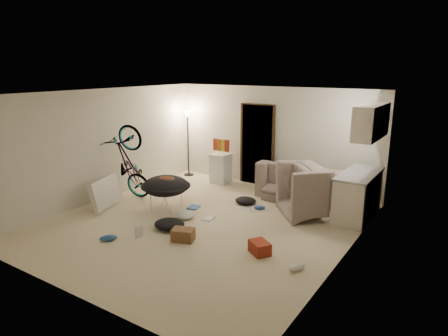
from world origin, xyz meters
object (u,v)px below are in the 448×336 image
Objects in this scene: floor_lamp at (188,129)px; tv_box at (106,193)px; armchair at (320,196)px; drink_case_b at (260,248)px; bicycle at (130,179)px; kitchen_counter at (358,196)px; drink_case_a at (183,235)px; saucer_chair at (166,190)px; mini_fridge at (221,168)px; juicer at (184,234)px; sofa at (303,186)px.

floor_lamp is 1.88× the size of tv_box.
floor_lamp reaches higher than armchair.
bicycle is at bearing -158.70° from drink_case_b.
drink_case_a is (-2.23, -2.85, -0.33)m from kitchen_counter.
saucer_chair is 2.94× the size of drink_case_b.
bicycle is 2.32× the size of mini_fridge.
juicer is at bearing 100.45° from drink_case_a.
juicer is (-1.56, -2.52, -0.29)m from armchair.
kitchen_counter is 3.98× the size of drink_case_a.
bicycle is 2.45m from mini_fridge.
floor_lamp is 4.52m from drink_case_a.
drink_case_a is at bearing 107.86° from armchair.
tv_box is at bearing 170.64° from bicycle.
sofa is 5.85× the size of drink_case_b.
bicycle is 4.99× the size of drink_case_b.
kitchen_counter is at bearing 159.34° from sofa.
bicycle is at bearing 134.95° from drink_case_a.
kitchen_counter reaches higher than tv_box.
mini_fridge is at bearing -34.67° from bicycle.
kitchen_counter is 0.75m from armchair.
saucer_chair reaches higher than sofa.
floor_lamp is 1.48m from mini_fridge.
armchair is (4.14, -0.94, -0.92)m from floor_lamp.
saucer_chair is at bearing 6.29° from tv_box.
drink_case_b is at bearing -20.49° from tv_box.
juicer reaches higher than drink_case_b.
sofa is 4.42m from tv_box.
armchair is 4.27m from bicycle.
floor_lamp is 3.64m from sofa.
saucer_chair is 1.36m from tv_box.
drink_case_a is at bearing -67.73° from mini_fridge.
bicycle is at bearing -87.53° from floor_lamp.
mini_fridge is 2.39m from saucer_chair.
sofa is 3.14m from saucer_chair.
armchair is (-0.69, -0.29, -0.06)m from kitchen_counter.
tv_box is at bearing -110.56° from mini_fridge.
saucer_chair is at bearing -106.95° from bicycle.
floor_lamp is 0.87× the size of sofa.
bicycle is at bearing -116.24° from mini_fridge.
saucer_chair is at bearing -86.43° from mini_fridge.
saucer_chair is 4.54× the size of juicer.
juicer is (-1.39, -0.25, -0.01)m from drink_case_b.
juicer is at bearing 72.29° from sofa.
mini_fridge is 3.12m from tv_box.
mini_fridge is 0.79× the size of tv_box.
sofa is 3.42m from drink_case_a.
saucer_chair is at bearing 121.50° from drink_case_a.
saucer_chair is at bearing -152.35° from kitchen_counter.
bicycle is at bearing 67.62° from armchair.
mini_fridge is at bearing 166.48° from drink_case_b.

